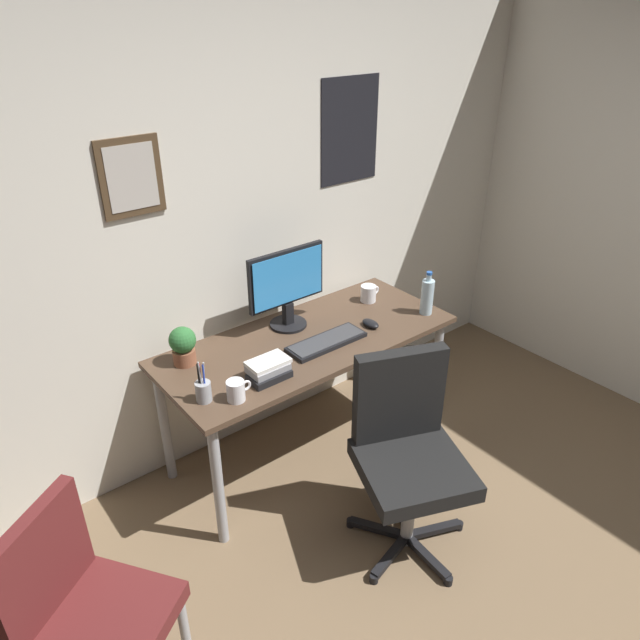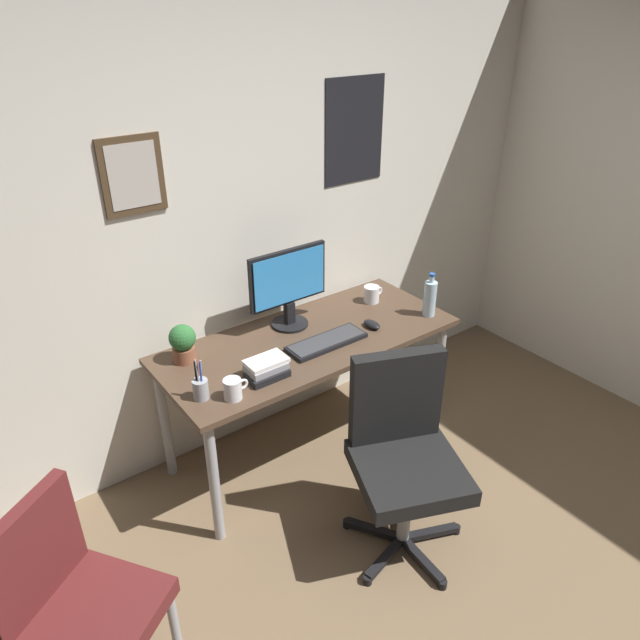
# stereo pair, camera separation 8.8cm
# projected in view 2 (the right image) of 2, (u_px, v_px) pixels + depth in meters

# --- Properties ---
(wall_back) EXTENTS (4.40, 0.10, 2.60)m
(wall_back) POSITION_uv_depth(u_px,v_px,m) (228.00, 219.00, 2.98)
(wall_back) COLOR silver
(wall_back) RESTS_ON ground_plane
(desk) EXTENTS (1.58, 0.67, 0.73)m
(desk) POSITION_uv_depth(u_px,v_px,m) (309.00, 351.00, 3.11)
(desk) COLOR #4C3828
(desk) RESTS_ON ground_plane
(office_chair) EXTENTS (0.60, 0.61, 0.95)m
(office_chair) POSITION_uv_depth(u_px,v_px,m) (403.00, 448.00, 2.62)
(office_chair) COLOR black
(office_chair) RESTS_ON ground_plane
(side_chair) EXTENTS (0.58, 0.58, 0.88)m
(side_chair) POSITION_uv_depth(u_px,v_px,m) (73.00, 600.00, 1.99)
(side_chair) COLOR #591E1E
(side_chair) RESTS_ON ground_plane
(monitor) EXTENTS (0.46, 0.20, 0.43)m
(monitor) POSITION_uv_depth(u_px,v_px,m) (288.00, 285.00, 3.08)
(monitor) COLOR black
(monitor) RESTS_ON desk
(keyboard) EXTENTS (0.43, 0.15, 0.03)m
(keyboard) POSITION_uv_depth(u_px,v_px,m) (327.00, 342.00, 3.01)
(keyboard) COLOR black
(keyboard) RESTS_ON desk
(computer_mouse) EXTENTS (0.06, 0.11, 0.04)m
(computer_mouse) POSITION_uv_depth(u_px,v_px,m) (372.00, 324.00, 3.16)
(computer_mouse) COLOR black
(computer_mouse) RESTS_ON desk
(water_bottle) EXTENTS (0.07, 0.07, 0.25)m
(water_bottle) POSITION_uv_depth(u_px,v_px,m) (430.00, 298.00, 3.24)
(water_bottle) COLOR silver
(water_bottle) RESTS_ON desk
(coffee_mug_near) EXTENTS (0.13, 0.09, 0.10)m
(coffee_mug_near) POSITION_uv_depth(u_px,v_px,m) (372.00, 294.00, 3.41)
(coffee_mug_near) COLOR white
(coffee_mug_near) RESTS_ON desk
(coffee_mug_far) EXTENTS (0.12, 0.08, 0.10)m
(coffee_mug_far) POSITION_uv_depth(u_px,v_px,m) (233.00, 389.00, 2.59)
(coffee_mug_far) COLOR white
(coffee_mug_far) RESTS_ON desk
(potted_plant) EXTENTS (0.13, 0.13, 0.19)m
(potted_plant) POSITION_uv_depth(u_px,v_px,m) (183.00, 342.00, 2.83)
(potted_plant) COLOR brown
(potted_plant) RESTS_ON desk
(pen_cup) EXTENTS (0.07, 0.07, 0.20)m
(pen_cup) POSITION_uv_depth(u_px,v_px,m) (200.00, 388.00, 2.58)
(pen_cup) COLOR #9EA0A5
(pen_cup) RESTS_ON desk
(book_stack_left) EXTENTS (0.21, 0.14, 0.08)m
(book_stack_left) POSITION_uv_depth(u_px,v_px,m) (267.00, 369.00, 2.74)
(book_stack_left) COLOR black
(book_stack_left) RESTS_ON desk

